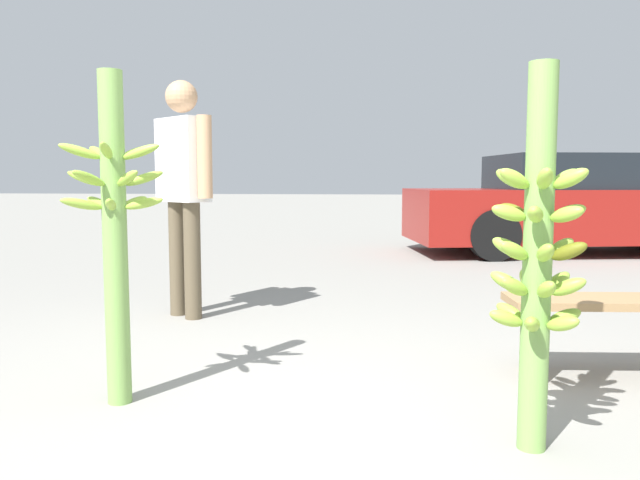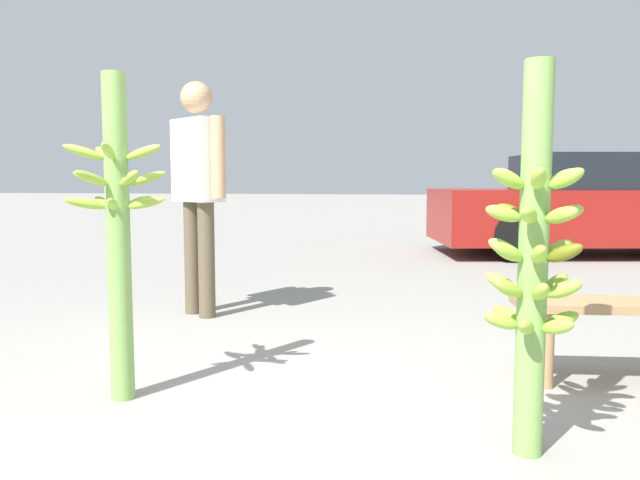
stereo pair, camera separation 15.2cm
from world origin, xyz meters
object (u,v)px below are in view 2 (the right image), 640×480
(banana_stalk_center, at_px, (533,257))
(parked_car, at_px, (605,206))
(vendor_person, at_px, (198,177))
(banana_stalk_left, at_px, (118,226))

(banana_stalk_center, height_order, parked_car, banana_stalk_center)
(vendor_person, bearing_deg, banana_stalk_center, -7.36)
(banana_stalk_center, xyz_separation_m, vendor_person, (-2.03, 2.03, 0.29))
(banana_stalk_left, height_order, parked_car, banana_stalk_left)
(banana_stalk_center, relative_size, vendor_person, 0.83)
(banana_stalk_left, relative_size, vendor_person, 0.86)
(parked_car, bearing_deg, banana_stalk_left, 138.99)
(vendor_person, relative_size, parked_car, 0.37)
(banana_stalk_center, height_order, vendor_person, vendor_person)
(banana_stalk_center, bearing_deg, vendor_person, 135.05)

